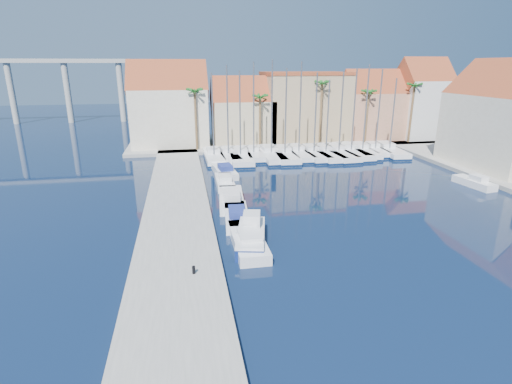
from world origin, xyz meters
TOP-DOWN VIEW (x-y plane):
  - ground at (0.00, 0.00)m, footprint 260.00×260.00m
  - quay_west at (-9.00, 13.50)m, footprint 6.00×77.00m
  - shore_north at (10.00, 48.00)m, footprint 54.00×16.00m
  - bollard at (-7.89, 2.76)m, footprint 0.21×0.21m
  - fishing_boat at (-3.37, 7.56)m, footprint 3.24×6.34m
  - motorboat_west_0 at (-3.69, 7.08)m, footprint 2.26×6.99m
  - motorboat_west_1 at (-3.84, 12.27)m, footprint 2.53×6.43m
  - motorboat_west_2 at (-3.73, 17.01)m, footprint 2.95×7.40m
  - motorboat_west_3 at (-3.72, 23.21)m, footprint 2.00×5.95m
  - motorboat_west_4 at (-3.22, 28.17)m, footprint 2.81×6.98m
  - motorboat_east_1 at (24.01, 17.87)m, footprint 2.27×5.17m
  - sailboat_0 at (-3.87, 36.36)m, footprint 2.74×9.92m
  - sailboat_1 at (-1.82, 36.56)m, footprint 3.19×9.42m
  - sailboat_2 at (-0.11, 35.82)m, footprint 3.63×11.57m
  - sailboat_3 at (1.98, 36.71)m, footprint 2.47×8.55m
  - sailboat_4 at (4.44, 36.21)m, footprint 2.99×11.21m
  - sailboat_5 at (6.39, 35.70)m, footprint 3.57×11.15m
  - sailboat_6 at (8.64, 36.34)m, footprint 2.89×10.35m
  - sailboat_7 at (10.75, 35.69)m, footprint 2.94×10.39m
  - sailboat_8 at (12.57, 35.66)m, footprint 3.25×11.48m
  - sailboat_9 at (14.45, 35.33)m, footprint 3.40×11.20m
  - sailboat_10 at (16.71, 36.07)m, footprint 3.43×11.61m
  - sailboat_11 at (18.67, 36.13)m, footprint 3.42×10.49m
  - sailboat_12 at (20.91, 36.34)m, footprint 2.89×8.48m
  - sailboat_13 at (22.96, 35.87)m, footprint 3.71×10.78m
  - building_0 at (-10.00, 47.00)m, footprint 12.30×9.00m
  - building_1 at (2.00, 47.00)m, footprint 10.30×8.00m
  - building_2 at (13.00, 48.00)m, footprint 14.20×10.20m
  - building_3 at (25.00, 47.00)m, footprint 10.30×8.00m
  - building_4 at (34.00, 46.00)m, footprint 8.30×8.00m
  - building_6 at (32.00, 24.00)m, footprint 9.00×14.30m
  - palm_0 at (-6.00, 42.00)m, footprint 2.60×2.60m
  - palm_1 at (4.00, 42.00)m, footprint 2.60×2.60m
  - palm_2 at (14.00, 42.00)m, footprint 2.60×2.60m
  - palm_3 at (22.00, 42.00)m, footprint 2.60×2.60m
  - palm_4 at (30.00, 42.00)m, footprint 2.60×2.60m
  - viaduct at (-39.07, 82.00)m, footprint 48.00×2.20m

SIDE VIEW (x-z plane):
  - ground at x=0.00m, z-range 0.00..0.00m
  - quay_west at x=-9.00m, z-range 0.00..0.50m
  - shore_north at x=10.00m, z-range 0.00..0.50m
  - motorboat_west_3 at x=-3.72m, z-range -0.19..1.21m
  - motorboat_east_1 at x=24.01m, z-range -0.19..1.21m
  - motorboat_west_0 at x=-3.69m, z-range -0.19..1.21m
  - motorboat_west_1 at x=-3.84m, z-range -0.19..1.21m
  - motorboat_west_2 at x=-3.73m, z-range -0.19..1.21m
  - motorboat_west_4 at x=-3.22m, z-range -0.19..1.21m
  - sailboat_8 at x=12.57m, z-range -5.02..6.12m
  - sailboat_13 at x=22.96m, z-range -5.08..6.21m
  - sailboat_2 at x=-0.11m, z-range -5.64..6.77m
  - sailboat_10 at x=16.71m, z-range -5.76..6.89m
  - sailboat_9 at x=14.45m, z-range -5.57..6.71m
  - sailboat_5 at x=6.39m, z-range -5.80..6.94m
  - sailboat_7 at x=10.75m, z-range -5.49..6.64m
  - sailboat_0 at x=-3.87m, z-range -5.49..6.65m
  - sailboat_4 at x=4.44m, z-range -6.33..7.50m
  - sailboat_11 at x=18.67m, z-range -6.03..7.20m
  - sailboat_6 at x=8.64m, z-range -6.21..7.40m
  - sailboat_1 at x=-1.82m, z-range -5.96..7.17m
  - sailboat_12 at x=20.91m, z-range -5.66..6.90m
  - sailboat_3 at x=1.98m, z-range -6.14..7.40m
  - fishing_boat at x=-3.37m, z-range -0.36..1.76m
  - bollard at x=-7.89m, z-range 0.50..1.02m
  - building_1 at x=2.00m, z-range -0.20..10.80m
  - building_3 at x=25.00m, z-range -0.14..11.86m
  - building_2 at x=13.00m, z-range 0.51..12.01m
  - building_6 at x=32.00m, z-range -0.23..13.27m
  - building_0 at x=-10.00m, z-range -0.23..13.27m
  - building_4 at x=34.00m, z-range -0.03..13.97m
  - palm_1 at x=4.00m, z-range 3.56..12.71m
  - palm_3 at x=22.00m, z-range 3.78..13.43m
  - palm_0 at x=-6.00m, z-range 4.00..14.15m
  - palm_4 at x=30.00m, z-range 4.22..14.87m
  - palm_2 at x=14.00m, z-range 4.44..15.59m
  - viaduct at x=-39.07m, z-range 3.02..17.47m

